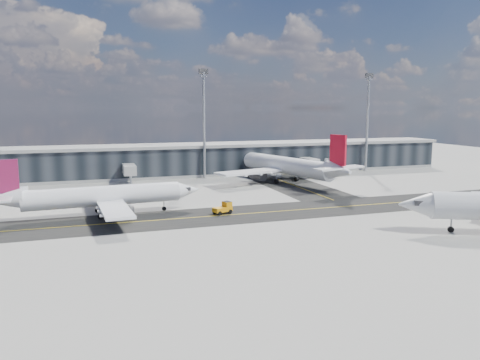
{
  "coord_description": "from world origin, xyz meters",
  "views": [
    {
      "loc": [
        -29.54,
        -73.56,
        18.77
      ],
      "look_at": [
        -1.91,
        11.28,
        5.0
      ],
      "focal_mm": 35.0,
      "sensor_mm": 36.0,
      "label": 1
    }
  ],
  "objects_px": {
    "service_van": "(272,175)",
    "airliner_redtail": "(286,166)",
    "airliner_af": "(101,196)",
    "baggage_tug": "(224,208)"
  },
  "relations": [
    {
      "from": "airliner_redtail",
      "to": "baggage_tug",
      "type": "distance_m",
      "value": 38.58
    },
    {
      "from": "airliner_af",
      "to": "service_van",
      "type": "relative_size",
      "value": 6.26
    },
    {
      "from": "airliner_af",
      "to": "airliner_redtail",
      "type": "height_order",
      "value": "airliner_redtail"
    },
    {
      "from": "airliner_redtail",
      "to": "service_van",
      "type": "distance_m",
      "value": 9.33
    },
    {
      "from": "service_van",
      "to": "airliner_redtail",
      "type": "bearing_deg",
      "value": -116.48
    },
    {
      "from": "airliner_af",
      "to": "baggage_tug",
      "type": "relative_size",
      "value": 9.44
    },
    {
      "from": "airliner_af",
      "to": "service_van",
      "type": "xyz_separation_m",
      "value": [
        45.66,
        32.98,
        -2.7
      ]
    },
    {
      "from": "airliner_redtail",
      "to": "airliner_af",
      "type": "bearing_deg",
      "value": -168.04
    },
    {
      "from": "airliner_redtail",
      "to": "baggage_tug",
      "type": "xyz_separation_m",
      "value": [
        -24.79,
        -29.38,
        -3.22
      ]
    },
    {
      "from": "airliner_redtail",
      "to": "service_van",
      "type": "xyz_separation_m",
      "value": [
        -0.12,
        8.65,
        -3.5
      ]
    }
  ]
}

